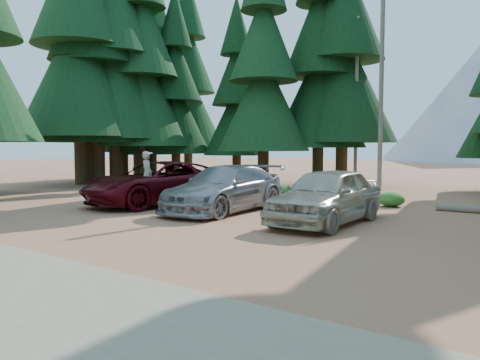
% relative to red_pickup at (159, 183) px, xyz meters
% --- Properties ---
extents(ground, '(160.00, 160.00, 0.00)m').
position_rel_red_pickup_xyz_m(ground, '(4.57, -3.22, -0.90)').
color(ground, '#A46C45').
rests_on(ground, ground).
extents(forest_belt_north, '(36.00, 7.00, 22.00)m').
position_rel_red_pickup_xyz_m(forest_belt_north, '(4.57, 11.78, -0.90)').
color(forest_belt_north, black).
rests_on(forest_belt_north, ground).
extents(forest_belt_west, '(6.00, 22.00, 22.00)m').
position_rel_red_pickup_xyz_m(forest_belt_west, '(-10.93, 0.78, -0.90)').
color(forest_belt_west, black).
rests_on(forest_belt_west, ground).
extents(snag_front, '(0.24, 0.24, 12.00)m').
position_rel_red_pickup_xyz_m(snag_front, '(5.37, 11.28, 5.10)').
color(snag_front, gray).
rests_on(snag_front, ground).
extents(snag_back, '(0.20, 0.20, 10.00)m').
position_rel_red_pickup_xyz_m(snag_back, '(3.37, 12.78, 4.10)').
color(snag_back, gray).
rests_on(snag_back, ground).
extents(red_pickup, '(4.07, 6.91, 1.80)m').
position_rel_red_pickup_xyz_m(red_pickup, '(0.00, 0.00, 0.00)').
color(red_pickup, '#53070F').
rests_on(red_pickup, ground).
extents(silver_minivan_center, '(2.72, 6.02, 1.71)m').
position_rel_red_pickup_xyz_m(silver_minivan_center, '(3.48, -0.02, -0.05)').
color(silver_minivan_center, '#999CA1').
rests_on(silver_minivan_center, ground).
extents(silver_minivan_right, '(2.15, 5.21, 1.77)m').
position_rel_red_pickup_xyz_m(silver_minivan_right, '(7.81, -0.41, -0.02)').
color(silver_minivan_right, '#BAB7A5').
rests_on(silver_minivan_right, ground).
extents(frisbee_player, '(0.78, 0.65, 1.82)m').
position_rel_red_pickup_xyz_m(frisbee_player, '(0.12, -0.76, 0.43)').
color(frisbee_player, beige).
rests_on(frisbee_player, ground).
extents(log_left, '(3.78, 1.61, 0.28)m').
position_rel_red_pickup_xyz_m(log_left, '(1.06, 6.68, -0.76)').
color(log_left, gray).
rests_on(log_left, ground).
extents(log_mid, '(3.39, 1.52, 0.29)m').
position_rel_red_pickup_xyz_m(log_mid, '(2.32, 6.70, -0.76)').
color(log_mid, gray).
rests_on(log_mid, ground).
extents(shrub_far_left, '(1.02, 1.02, 0.56)m').
position_rel_red_pickup_xyz_m(shrub_far_left, '(-1.83, 4.83, -0.62)').
color(shrub_far_left, '#206B20').
rests_on(shrub_far_left, ground).
extents(shrub_left, '(0.99, 0.99, 0.55)m').
position_rel_red_pickup_xyz_m(shrub_left, '(0.19, 5.66, -0.63)').
color(shrub_left, '#206B20').
rests_on(shrub_left, ground).
extents(shrub_center_left, '(1.23, 1.23, 0.68)m').
position_rel_red_pickup_xyz_m(shrub_center_left, '(3.16, 4.89, -0.56)').
color(shrub_center_left, '#206B20').
rests_on(shrub_center_left, ground).
extents(shrub_center_right, '(1.07, 1.07, 0.59)m').
position_rel_red_pickup_xyz_m(shrub_center_right, '(8.07, 5.02, -0.61)').
color(shrub_center_right, '#206B20').
rests_on(shrub_center_right, ground).
extents(shrub_right, '(1.04, 1.04, 0.57)m').
position_rel_red_pickup_xyz_m(shrub_right, '(5.30, 6.78, -0.62)').
color(shrub_right, '#206B20').
rests_on(shrub_right, ground).
extents(shrub_edge_west, '(0.77, 0.77, 0.43)m').
position_rel_red_pickup_xyz_m(shrub_edge_west, '(-5.94, 2.46, -0.69)').
color(shrub_edge_west, '#206B20').
rests_on(shrub_edge_west, ground).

